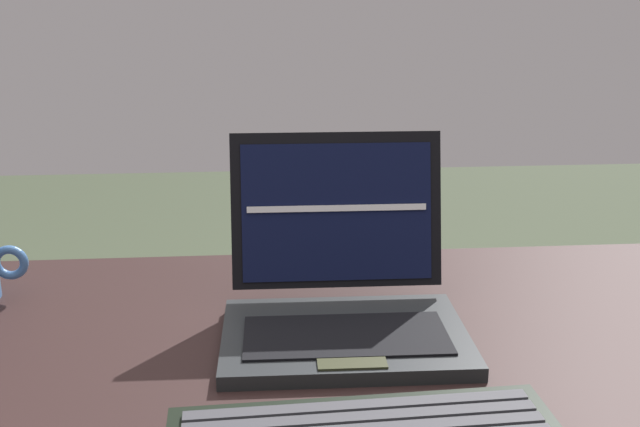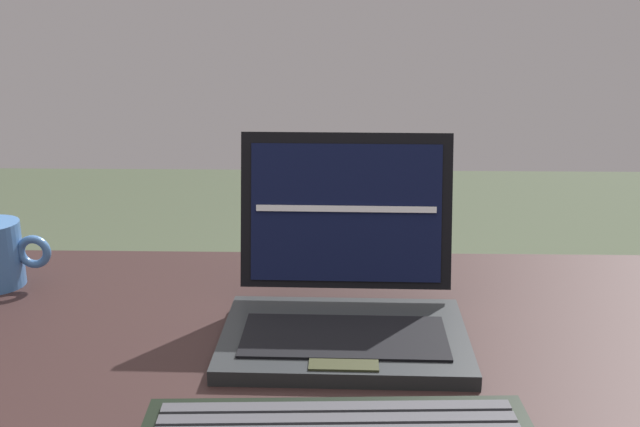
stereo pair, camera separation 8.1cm
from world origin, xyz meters
name	(u,v)px [view 2 (the right image)]	position (x,y,z in m)	size (l,w,h in m)	color
laptop_front	(345,297)	(-0.09, 0.09, 0.79)	(0.28, 0.24, 0.22)	#232527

